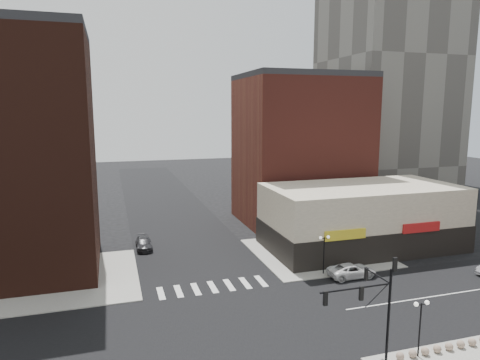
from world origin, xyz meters
name	(u,v)px	position (x,y,z in m)	size (l,w,h in m)	color
ground	(237,327)	(0.00, 0.00, 0.00)	(240.00, 240.00, 0.00)	black
road_ew	(237,326)	(0.00, 0.00, 0.01)	(200.00, 14.00, 0.02)	black
road_ns	(237,326)	(0.00, 0.00, 0.01)	(14.00, 200.00, 0.02)	black
sidewalk_nw	(63,279)	(-14.50, 14.50, 0.06)	(15.00, 15.00, 0.12)	gray
sidewalk_ne	(316,253)	(14.50, 14.50, 0.06)	(15.00, 15.00, 0.12)	gray
building_nw	(13,157)	(-19.00, 18.50, 12.50)	(16.00, 15.00, 25.00)	#351811
building_ne_midrise	(300,152)	(19.00, 29.50, 11.00)	(18.00, 15.00, 22.00)	maroon
tower_far	(417,6)	(60.00, 56.00, 41.00)	(18.00, 18.00, 82.00)	#47443F
building_ne_row	(361,222)	(21.00, 15.00, 3.30)	(24.20, 12.20, 8.00)	beige
traffic_signal	(374,298)	(7.24, -7.83, 4.96)	(5.59, 3.09, 7.77)	black
street_lamp_se_a	(421,315)	(11.00, -8.00, 3.29)	(1.22, 0.32, 4.16)	black
street_lamp_ne	(324,245)	(12.00, 8.00, 3.29)	(1.22, 0.32, 4.16)	black
bollard_row	(443,348)	(13.18, -8.00, 0.41)	(7.92, 0.57, 0.57)	gray
white_suv	(352,271)	(14.51, 6.50, 0.71)	(2.37, 5.13, 1.43)	silver
dark_sedan_north	(144,244)	(-5.69, 22.31, 0.69)	(1.94, 4.78, 1.39)	black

